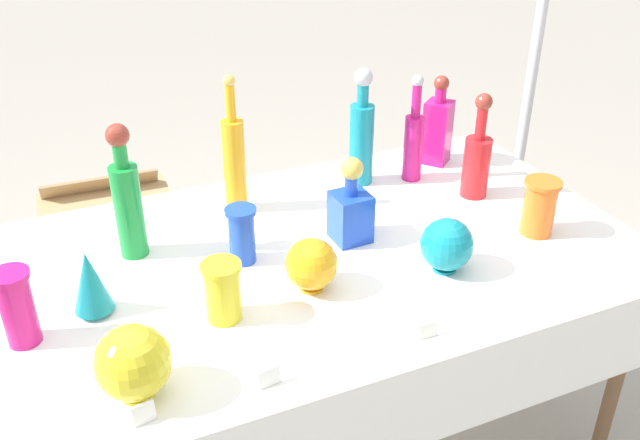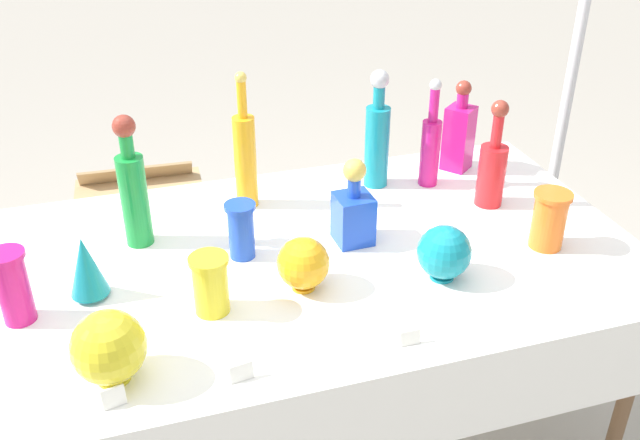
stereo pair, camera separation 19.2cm
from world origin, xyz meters
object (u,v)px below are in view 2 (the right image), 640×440
at_px(slender_vase_3, 210,282).
at_px(fluted_vase_0, 86,267).
at_px(cardboard_box_behind_left, 145,229).
at_px(tall_bottle_2, 245,156).
at_px(slender_vase_2, 549,218).
at_px(canopy_pole, 575,55).
at_px(slender_vase_1, 12,284).
at_px(round_bowl_0, 444,252).
at_px(tall_bottle_3, 133,189).
at_px(slender_vase_0, 241,228).
at_px(tall_bottle_4, 492,167).
at_px(tall_bottle_1, 377,138).
at_px(tall_bottle_0, 431,145).
at_px(square_decanter_1, 353,210).
at_px(round_bowl_1, 109,347).
at_px(round_bowl_2, 303,263).
at_px(square_decanter_0, 459,133).

height_order(slender_vase_3, fluted_vase_0, fluted_vase_0).
bearing_deg(cardboard_box_behind_left, tall_bottle_2, -72.38).
relative_size(slender_vase_2, canopy_pole, 0.07).
bearing_deg(slender_vase_1, round_bowl_0, -7.46).
xyz_separation_m(slender_vase_3, fluted_vase_0, (-0.28, 0.15, 0.01)).
relative_size(slender_vase_3, round_bowl_0, 1.03).
bearing_deg(tall_bottle_3, slender_vase_0, -30.67).
height_order(slender_vase_2, slender_vase_3, slender_vase_2).
bearing_deg(canopy_pole, slender_vase_1, -159.52).
xyz_separation_m(tall_bottle_4, slender_vase_2, (0.03, -0.27, -0.03)).
height_order(tall_bottle_1, slender_vase_0, tall_bottle_1).
relative_size(tall_bottle_0, tall_bottle_4, 1.05).
distance_m(square_decanter_1, slender_vase_0, 0.31).
height_order(tall_bottle_1, round_bowl_1, tall_bottle_1).
bearing_deg(cardboard_box_behind_left, tall_bottle_4, -48.82).
bearing_deg(slender_vase_1, tall_bottle_1, 21.33).
distance_m(slender_vase_0, round_bowl_0, 0.54).
xyz_separation_m(tall_bottle_1, slender_vase_1, (-1.07, -0.42, -0.06)).
relative_size(fluted_vase_0, canopy_pole, 0.07).
height_order(round_bowl_0, round_bowl_2, round_bowl_0).
distance_m(tall_bottle_0, canopy_pole, 0.86).
height_order(slender_vase_0, slender_vase_2, slender_vase_2).
bearing_deg(round_bowl_1, slender_vase_2, 9.58).
bearing_deg(slender_vase_3, tall_bottle_4, 17.73).
bearing_deg(fluted_vase_0, canopy_pole, 20.86).
bearing_deg(tall_bottle_3, canopy_pole, 15.55).
xyz_separation_m(tall_bottle_0, round_bowl_0, (-0.19, -0.51, -0.06)).
bearing_deg(round_bowl_0, tall_bottle_3, 150.85).
bearing_deg(square_decanter_1, fluted_vase_0, -175.34).
relative_size(slender_vase_1, slender_vase_3, 1.24).
relative_size(slender_vase_3, fluted_vase_0, 0.90).
height_order(slender_vase_2, canopy_pole, canopy_pole).
bearing_deg(square_decanter_1, tall_bottle_4, 10.14).
distance_m(slender_vase_1, round_bowl_0, 1.05).
bearing_deg(tall_bottle_2, cardboard_box_behind_left, 107.62).
distance_m(slender_vase_3, round_bowl_0, 0.60).
distance_m(tall_bottle_0, tall_bottle_1, 0.17).
distance_m(tall_bottle_1, round_bowl_2, 0.63).
bearing_deg(round_bowl_1, fluted_vase_0, 96.75).
height_order(tall_bottle_0, fluted_vase_0, tall_bottle_0).
bearing_deg(tall_bottle_1, square_decanter_0, 6.03).
height_order(tall_bottle_2, square_decanter_0, tall_bottle_2).
distance_m(tall_bottle_3, slender_vase_3, 0.41).
xyz_separation_m(tall_bottle_3, round_bowl_2, (0.38, -0.35, -0.09)).
distance_m(fluted_vase_0, cardboard_box_behind_left, 1.47).
height_order(tall_bottle_1, fluted_vase_0, tall_bottle_1).
relative_size(slender_vase_0, round_bowl_0, 1.08).
height_order(slender_vase_2, round_bowl_1, same).
bearing_deg(square_decanter_0, square_decanter_1, -145.12).
bearing_deg(tall_bottle_0, square_decanter_1, -143.15).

